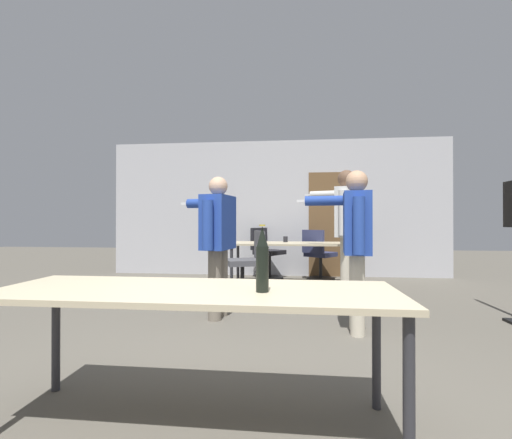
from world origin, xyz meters
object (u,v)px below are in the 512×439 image
at_px(office_chair_near_pushed, 318,256).
at_px(beer_bottle, 262,260).
at_px(person_center_tall, 345,221).
at_px(drink_cup, 285,239).
at_px(person_right_polo, 217,234).
at_px(office_chair_far_right, 266,254).
at_px(person_left_plaid, 355,236).
at_px(office_chair_side_rolled, 247,264).

xyz_separation_m(office_chair_near_pushed, beer_bottle, (-0.63, -4.69, 0.45)).
distance_m(person_center_tall, beer_bottle, 3.22).
bearing_deg(drink_cup, beer_bottle, -90.47).
relative_size(person_center_tall, person_right_polo, 1.13).
distance_m(person_right_polo, office_chair_near_pushed, 2.99).
bearing_deg(office_chair_far_right, office_chair_near_pushed, 118.41).
xyz_separation_m(beer_bottle, drink_cup, (0.03, 4.24, -0.11)).
height_order(office_chair_far_right, drink_cup, office_chair_far_right).
xyz_separation_m(person_center_tall, drink_cup, (-0.85, 1.14, -0.31)).
distance_m(person_left_plaid, beer_bottle, 1.86).
height_order(office_chair_side_rolled, office_chair_near_pushed, office_chair_side_rolled).
height_order(person_center_tall, person_right_polo, person_center_tall).
bearing_deg(person_center_tall, office_chair_near_pushed, 28.46).
bearing_deg(beer_bottle, person_center_tall, 74.12).
relative_size(person_left_plaid, person_right_polo, 1.00).
xyz_separation_m(person_left_plaid, office_chair_side_rolled, (-1.27, 1.61, -0.50)).
height_order(person_center_tall, office_chair_far_right, person_center_tall).
bearing_deg(office_chair_far_right, office_chair_side_rolled, 27.64).
bearing_deg(office_chair_near_pushed, person_left_plaid, -51.49).
bearing_deg(beer_bottle, office_chair_far_right, 94.05).
distance_m(office_chair_side_rolled, office_chair_near_pushed, 1.80).
relative_size(office_chair_near_pushed, drink_cup, 9.42).
height_order(person_left_plaid, person_right_polo, person_right_polo).
relative_size(person_center_tall, office_chair_far_right, 1.87).
bearing_deg(person_center_tall, person_left_plaid, -165.18).
relative_size(office_chair_side_rolled, drink_cup, 9.55).
relative_size(beer_bottle, drink_cup, 3.44).
height_order(person_center_tall, office_chair_side_rolled, person_center_tall).
distance_m(office_chair_far_right, beer_bottle, 4.82).
bearing_deg(person_right_polo, office_chair_side_rolled, 1.23).
relative_size(person_left_plaid, office_chair_side_rolled, 1.68).
bearing_deg(person_center_tall, beer_bottle, -176.22).
bearing_deg(drink_cup, office_chair_side_rolled, -120.24).
bearing_deg(person_right_polo, person_left_plaid, -94.68).
distance_m(person_right_polo, office_chair_far_right, 2.79).
relative_size(person_center_tall, person_left_plaid, 1.14).
height_order(person_center_tall, drink_cup, person_center_tall).
xyz_separation_m(person_center_tall, person_left_plaid, (-0.12, -1.40, -0.14)).
relative_size(person_right_polo, beer_bottle, 4.67).
xyz_separation_m(person_right_polo, drink_cup, (0.73, 2.18, -0.17)).
relative_size(office_chair_side_rolled, office_chair_far_right, 0.98).
relative_size(office_chair_side_rolled, beer_bottle, 2.77).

